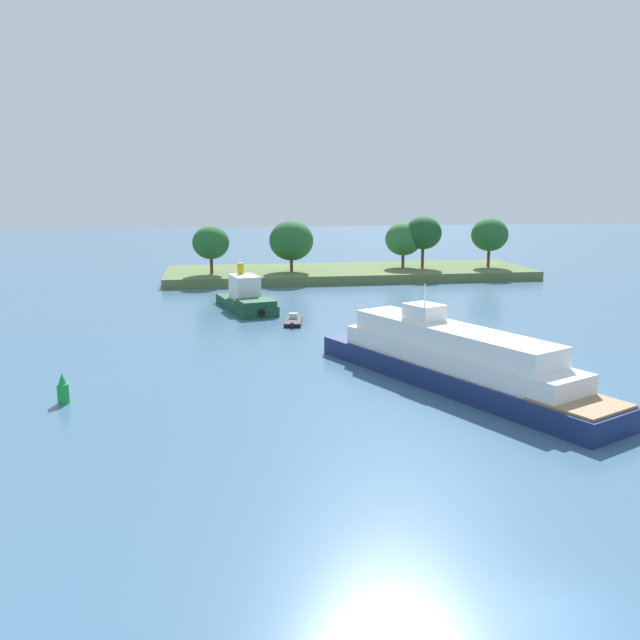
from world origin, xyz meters
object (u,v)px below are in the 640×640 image
at_px(tugboat, 246,299).
at_px(white_riverboat, 453,360).
at_px(fishing_skiff, 293,321).
at_px(channel_buoy_green, 63,390).

relative_size(tugboat, white_riverboat, 0.49).
bearing_deg(tugboat, fishing_skiff, -61.96).
height_order(white_riverboat, fishing_skiff, white_riverboat).
bearing_deg(tugboat, channel_buoy_green, -113.22).
height_order(tugboat, white_riverboat, white_riverboat).
distance_m(white_riverboat, fishing_skiff, 23.43).
bearing_deg(channel_buoy_green, white_riverboat, -0.54).
bearing_deg(white_riverboat, fishing_skiff, 110.01).
distance_m(fishing_skiff, channel_buoy_green, 27.47).
height_order(tugboat, fishing_skiff, tugboat).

